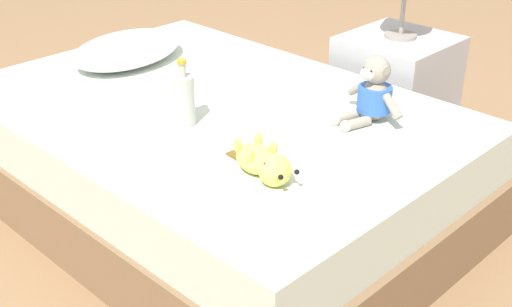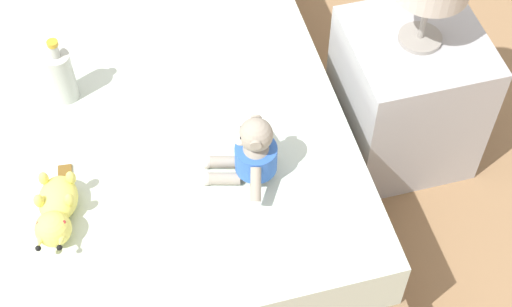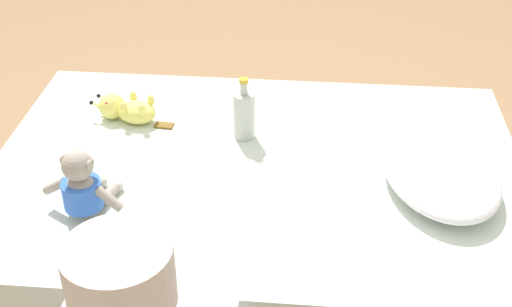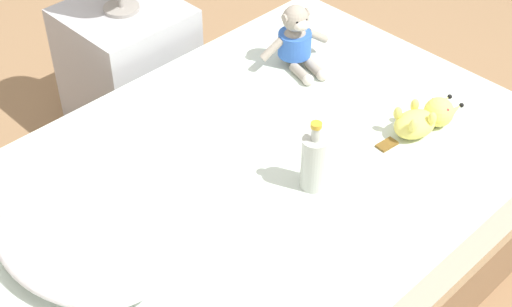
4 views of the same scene
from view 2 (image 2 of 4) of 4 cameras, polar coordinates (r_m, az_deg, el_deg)
The scene contains 6 objects.
ground_plane at distance 2.96m, azimuth -8.44°, elevation -0.10°, with size 16.00×16.00×0.00m, color #93704C.
bed at distance 2.79m, azimuth -8.98°, elevation 2.65°, with size 1.31×1.90×0.45m.
plush_monkey at distance 2.24m, azimuth -0.28°, elevation -0.05°, with size 0.24×0.28×0.24m.
plush_yellow_creature at distance 2.26m, azimuth -14.19°, elevation -4.03°, with size 0.15×0.33×0.10m.
glass_bottle at distance 2.51m, azimuth -13.81°, elevation 5.48°, with size 0.08×0.08×0.24m.
nightstand at distance 2.80m, azimuth 10.78°, elevation 4.09°, with size 0.44×0.44×0.54m.
Camera 2 is at (-0.03, -1.81, 2.34)m, focal length 55.62 mm.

